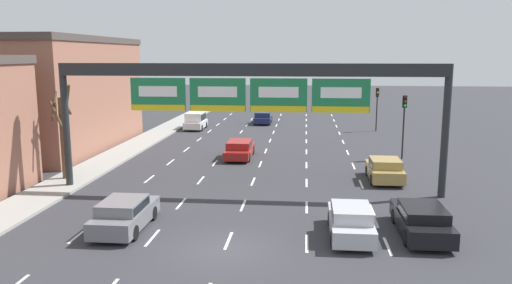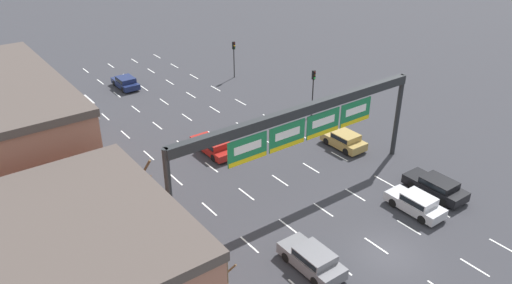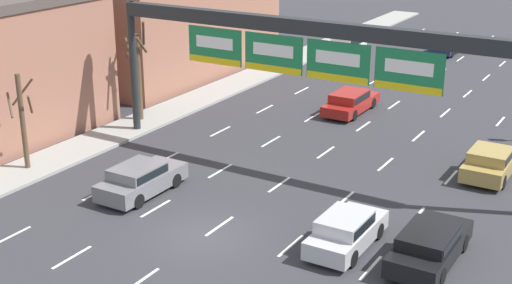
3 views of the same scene
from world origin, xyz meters
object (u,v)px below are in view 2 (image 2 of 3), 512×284
at_px(car_navy, 126,82).
at_px(car_silver, 416,203).
at_px(sign_gantry, 303,121).
at_px(car_grey, 312,259).
at_px(traffic_light_near_gantry, 313,84).
at_px(traffic_light_mid_block, 234,52).
at_px(car_gold, 344,140).
at_px(car_black, 436,186).
at_px(car_red, 213,145).
at_px(suv_white, 83,108).
at_px(tree_bare_closest, 146,203).

distance_m(car_navy, car_silver, 36.03).
height_order(sign_gantry, car_navy, sign_gantry).
height_order(car_grey, traffic_light_near_gantry, traffic_light_near_gantry).
xyz_separation_m(traffic_light_near_gantry, traffic_light_mid_block, (-0.04, 13.93, -0.24)).
height_order(car_grey, car_silver, car_grey).
height_order(car_gold, car_silver, car_gold).
xyz_separation_m(sign_gantry, car_navy, (-1.61, 28.71, -5.42)).
height_order(car_black, traffic_light_near_gantry, traffic_light_near_gantry).
relative_size(car_grey, traffic_light_near_gantry, 0.93).
relative_size(car_red, car_silver, 1.15).
bearing_deg(traffic_light_mid_block, suv_white, -178.35).
bearing_deg(suv_white, car_red, -65.25).
xyz_separation_m(car_red, traffic_light_mid_block, (12.19, 14.71, 2.45)).
distance_m(sign_gantry, traffic_light_mid_block, 26.50).
bearing_deg(car_black, car_grey, -177.43).
bearing_deg(tree_bare_closest, car_gold, 5.36).
distance_m(car_navy, car_grey, 35.57).
xyz_separation_m(car_gold, car_red, (-9.89, 6.09, -0.04)).
bearing_deg(car_black, car_navy, 105.80).
relative_size(suv_white, car_silver, 0.93).
relative_size(sign_gantry, car_red, 4.46).
relative_size(car_grey, tree_bare_closest, 0.76).
relative_size(car_silver, traffic_light_mid_block, 0.96).
height_order(sign_gantry, traffic_light_mid_block, sign_gantry).
bearing_deg(sign_gantry, suv_white, 109.34).
relative_size(sign_gantry, suv_white, 5.55).
xyz_separation_m(car_grey, traffic_light_near_gantry, (15.30, 16.97, 2.65)).
distance_m(sign_gantry, car_black, 11.60).
bearing_deg(suv_white, car_gold, -50.98).
relative_size(car_black, car_silver, 1.12).
bearing_deg(traffic_light_near_gantry, car_red, -176.33).
xyz_separation_m(car_silver, traffic_light_near_gantry, (5.30, 16.93, 2.65)).
bearing_deg(car_gold, sign_gantry, -157.37).
bearing_deg(sign_gantry, car_silver, -52.27).
distance_m(car_black, traffic_light_mid_block, 30.49).
height_order(car_red, car_silver, car_silver).
height_order(car_gold, car_grey, car_gold).
distance_m(car_gold, car_navy, 27.13).
bearing_deg(car_grey, sign_gantry, 54.24).
distance_m(traffic_light_near_gantry, traffic_light_mid_block, 13.93).
bearing_deg(car_gold, car_black, -89.27).
bearing_deg(sign_gantry, traffic_light_mid_block, 66.68).
distance_m(car_navy, traffic_light_near_gantry, 22.22).
height_order(car_navy, car_grey, car_grey).
relative_size(sign_gantry, car_black, 4.58).
relative_size(car_silver, traffic_light_near_gantry, 0.89).
bearing_deg(tree_bare_closest, car_grey, -50.27).
distance_m(car_black, traffic_light_near_gantry, 16.75).
bearing_deg(car_grey, traffic_light_near_gantry, 47.96).
bearing_deg(car_black, tree_bare_closest, 158.98).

